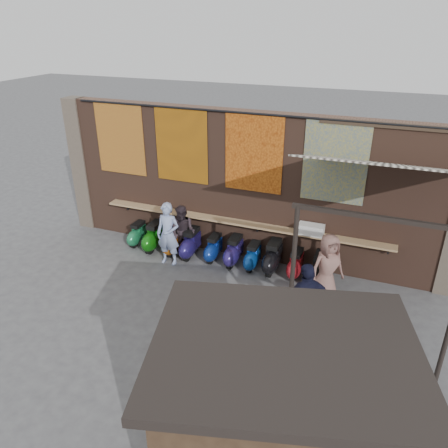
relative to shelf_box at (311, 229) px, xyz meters
name	(u,v)px	position (x,y,z in m)	size (l,w,h in m)	color
ground	(205,305)	(-1.92, -2.30, -1.26)	(70.00, 70.00, 0.00)	#474749
brick_wall	(244,187)	(-1.92, 0.40, 0.74)	(10.00, 0.40, 4.00)	brown
pier_left	(83,165)	(-7.12, 0.40, 0.74)	(0.50, 0.50, 4.00)	#4C4238
eating_counter	(239,223)	(-1.92, 0.03, -0.16)	(8.00, 0.32, 0.05)	#9E7A51
shelf_box	(311,229)	(0.00, 0.00, 0.00)	(0.64, 0.30, 0.26)	white
tapestry_redgold	(120,139)	(-5.52, 0.18, 1.74)	(1.50, 0.02, 2.00)	maroon
tapestry_sun	(182,146)	(-3.62, 0.18, 1.74)	(1.50, 0.02, 2.00)	orange
tapestry_orange	(254,153)	(-1.62, 0.18, 1.74)	(1.50, 0.02, 2.00)	#BB5E17
tapestry_multi	(335,162)	(0.38, 0.18, 1.74)	(1.50, 0.02, 2.00)	navy
hang_rail	(243,113)	(-1.92, 0.17, 2.72)	(0.06, 0.06, 9.50)	black
scooter_stool_0	(138,234)	(-4.96, -0.25, -0.92)	(0.32, 0.70, 0.67)	#1B6E43
scooter_stool_1	(154,237)	(-4.35, -0.35, -0.85)	(0.38, 0.85, 0.81)	#0E5B0D
scooter_stool_2	(174,241)	(-3.74, -0.34, -0.89)	(0.35, 0.77, 0.74)	#9A4B0E
scooter_stool_3	(191,244)	(-3.20, -0.33, -0.86)	(0.38, 0.84, 0.80)	#1C154F
scooter_stool_4	(214,248)	(-2.55, -0.27, -0.91)	(0.33, 0.74, 0.70)	navy
scooter_stool_5	(234,251)	(-1.95, -0.29, -0.87)	(0.37, 0.81, 0.77)	navy
scooter_stool_6	(253,256)	(-1.41, -0.31, -0.91)	(0.33, 0.73, 0.70)	navy
scooter_stool_7	(273,257)	(-0.87, -0.27, -0.84)	(0.40, 0.88, 0.83)	black
scooter_stool_8	(296,264)	(-0.26, -0.30, -0.90)	(0.34, 0.75, 0.72)	#A2151E
scooter_stool_9	(319,268)	(0.33, -0.30, -0.88)	(0.36, 0.79, 0.75)	black
diner_left	(168,234)	(-3.60, -0.87, -0.38)	(0.64, 0.42, 1.75)	#8798C5
diner_right	(183,232)	(-3.40, -0.40, -0.50)	(0.73, 0.57, 1.51)	#2F242B
shopper_navy	(306,304)	(0.44, -2.66, -0.35)	(1.06, 0.44, 1.81)	black
shopper_grey	(380,344)	(1.90, -3.34, -0.36)	(1.15, 0.66, 1.78)	#59595E
shopper_tan	(327,268)	(0.61, -1.00, -0.42)	(0.82, 0.53, 1.68)	#865E55
market_stall	(278,442)	(0.81, -6.29, 0.14)	(2.58, 1.94, 2.80)	black
stall_roof	(285,349)	(0.81, -6.29, 1.60)	(2.89, 2.23, 0.12)	black
stall_sign	(280,346)	(0.56, -5.33, 0.77)	(1.20, 0.04, 0.50)	gold
stall_shelf	(277,400)	(0.56, -5.33, -0.24)	(2.14, 0.10, 0.06)	#473321
awning_canvas	(390,165)	(1.58, -1.40, 2.29)	(3.20, 3.40, 0.03)	beige
awning_ledger	(396,126)	(1.58, 0.19, 2.69)	(3.30, 0.08, 0.12)	#33261C
awning_header	(382,218)	(1.58, -2.90, 1.82)	(3.00, 0.08, 0.08)	black
awning_post_left	(292,280)	(0.18, -2.90, 0.29)	(0.09, 0.09, 3.10)	black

